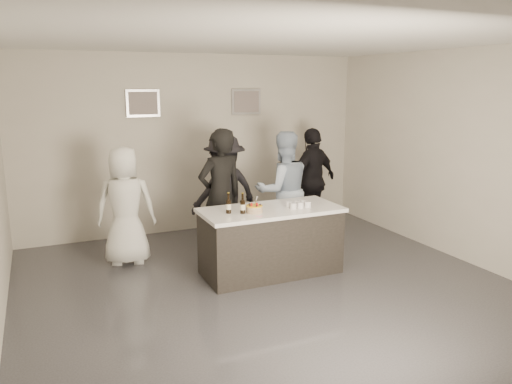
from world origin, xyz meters
TOP-DOWN VIEW (x-y plane):
  - floor at (0.00, 0.00)m, footprint 6.00×6.00m
  - ceiling at (0.00, 0.00)m, footprint 6.00×6.00m
  - wall_back at (0.00, 3.00)m, footprint 6.00×0.04m
  - wall_front at (0.00, -3.00)m, footprint 6.00×0.04m
  - wall_right at (3.00, 0.00)m, footprint 0.04×6.00m
  - picture_left at (-0.90, 2.97)m, footprint 0.54×0.04m
  - picture_right at (0.90, 2.97)m, footprint 0.54×0.04m
  - bar_counter at (0.24, 0.55)m, footprint 1.86×0.86m
  - cake at (-0.05, 0.44)m, footprint 0.21×0.21m
  - beer_bottle_a at (-0.36, 0.54)m, footprint 0.07×0.07m
  - beer_bottle_b at (-0.21, 0.45)m, footprint 0.07×0.07m
  - tumbler_cluster at (0.60, 0.46)m, footprint 0.30×0.19m
  - candles at (-0.09, 0.21)m, footprint 0.24×0.08m
  - person_main_black at (-0.21, 1.26)m, footprint 0.78×0.60m
  - person_main_blue at (0.87, 1.45)m, footprint 0.95×0.78m
  - person_guest_left at (-1.46, 1.72)m, footprint 0.93×0.72m
  - person_guest_right at (1.75, 2.06)m, footprint 1.13×0.75m
  - person_guest_back at (0.12, 1.99)m, footprint 1.24×0.87m

SIDE VIEW (x-z plane):
  - floor at x=0.00m, z-range 0.00..0.00m
  - bar_counter at x=0.24m, z-range 0.00..0.90m
  - person_guest_left at x=-1.46m, z-range 0.00..1.68m
  - person_guest_back at x=0.12m, z-range 0.00..1.75m
  - person_guest_right at x=1.75m, z-range 0.00..1.78m
  - candles at x=-0.09m, z-range 0.90..0.91m
  - person_main_blue at x=0.87m, z-range 0.00..1.81m
  - cake at x=-0.05m, z-range 0.90..0.98m
  - tumbler_cluster at x=0.60m, z-range 0.90..0.98m
  - person_main_black at x=-0.21m, z-range 0.00..1.91m
  - beer_bottle_a at x=-0.36m, z-range 0.90..1.16m
  - beer_bottle_b at x=-0.21m, z-range 0.90..1.16m
  - wall_back at x=0.00m, z-range 0.00..3.00m
  - wall_front at x=0.00m, z-range 0.00..3.00m
  - wall_right at x=3.00m, z-range 0.00..3.00m
  - picture_left at x=-0.90m, z-range 1.98..2.42m
  - picture_right at x=0.90m, z-range 1.98..2.42m
  - ceiling at x=0.00m, z-range 3.00..3.00m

